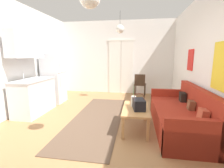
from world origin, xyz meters
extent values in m
cube|color=#996D44|center=(0.00, 0.00, -0.05)|extent=(5.05, 7.32, 0.10)
cube|color=white|center=(0.00, 3.41, 1.44)|extent=(4.65, 0.10, 2.89)
cube|color=white|center=(-0.05, 3.35, 1.05)|extent=(0.48, 0.02, 2.10)
cube|color=white|center=(0.45, 3.35, 1.05)|extent=(0.48, 0.02, 2.10)
cube|color=white|center=(0.20, 3.34, 2.13)|extent=(1.06, 0.03, 0.06)
cube|color=white|center=(2.27, 0.00, 1.44)|extent=(0.10, 6.92, 2.89)
cube|color=red|center=(2.21, 1.36, 1.41)|extent=(0.02, 0.39, 0.55)
cube|color=blue|center=(-2.21, 1.14, 1.74)|extent=(0.02, 0.32, 0.40)
cube|color=brown|center=(-0.09, 0.55, 0.01)|extent=(1.15, 3.31, 0.01)
cube|color=maroon|center=(1.71, 0.25, 0.22)|extent=(0.92, 2.16, 0.43)
cube|color=maroon|center=(2.10, 0.25, 0.44)|extent=(0.15, 2.16, 0.87)
cube|color=maroon|center=(1.71, -0.77, 0.31)|extent=(0.92, 0.11, 0.63)
cube|color=maroon|center=(1.71, 1.28, 0.31)|extent=(0.92, 0.11, 0.63)
cube|color=#B74C33|center=(1.95, -0.37, 0.54)|extent=(0.15, 0.22, 0.22)
cube|color=brown|center=(1.96, 0.25, 0.52)|extent=(0.15, 0.19, 0.20)
cube|color=black|center=(1.94, 0.84, 0.54)|extent=(0.13, 0.22, 0.22)
cube|color=#B27F4C|center=(0.84, 0.11, 0.44)|extent=(0.53, 1.01, 0.04)
cube|color=#B27F4C|center=(0.61, -0.36, 0.21)|extent=(0.05, 0.05, 0.42)
cube|color=#B27F4C|center=(1.06, -0.36, 0.21)|extent=(0.05, 0.05, 0.42)
cube|color=#B27F4C|center=(0.61, 0.57, 0.21)|extent=(0.05, 0.05, 0.42)
cube|color=#B27F4C|center=(1.06, 0.57, 0.21)|extent=(0.05, 0.05, 0.42)
cylinder|color=beige|center=(0.79, 0.21, 0.57)|extent=(0.11, 0.11, 0.22)
cylinder|color=#477F42|center=(0.79, 0.21, 0.79)|extent=(0.01, 0.01, 0.22)
cube|color=black|center=(0.90, 0.02, 0.56)|extent=(0.27, 0.36, 0.21)
torus|color=#512319|center=(0.90, 0.02, 0.68)|extent=(0.21, 0.01, 0.21)
cube|color=white|center=(-1.83, 1.68, 0.79)|extent=(0.59, 0.60, 1.59)
cube|color=#4C4C51|center=(-1.53, 1.68, 0.98)|extent=(0.01, 0.57, 0.01)
cylinder|color=#B7BABF|center=(-1.51, 1.52, 1.18)|extent=(0.02, 0.02, 0.22)
cylinder|color=#B7BABF|center=(-1.51, 1.52, 0.70)|extent=(0.02, 0.02, 0.35)
cube|color=silver|center=(-1.83, 0.63, 0.44)|extent=(0.57, 1.16, 0.88)
cube|color=#B7BABF|center=(-1.83, 0.63, 0.89)|extent=(0.60, 1.19, 0.03)
cube|color=#999BA0|center=(-1.83, 0.59, 0.85)|extent=(0.36, 0.40, 0.10)
cylinder|color=#B7BABF|center=(-2.06, 0.59, 1.01)|extent=(0.02, 0.02, 0.20)
cube|color=silver|center=(-1.96, 0.63, 1.79)|extent=(0.32, 1.04, 0.65)
cylinder|color=#382619|center=(1.18, 3.01, 0.22)|extent=(0.03, 0.03, 0.45)
cylinder|color=#382619|center=(0.82, 3.05, 0.22)|extent=(0.03, 0.03, 0.45)
cylinder|color=#382619|center=(1.14, 2.67, 0.22)|extent=(0.03, 0.03, 0.45)
cylinder|color=#382619|center=(0.78, 2.72, 0.22)|extent=(0.03, 0.03, 0.45)
cube|color=#382619|center=(0.98, 2.86, 0.46)|extent=(0.47, 0.45, 0.04)
cube|color=#382619|center=(0.96, 2.68, 0.66)|extent=(0.38, 0.08, 0.39)
cylinder|color=black|center=(0.28, 2.11, 2.68)|extent=(0.01, 0.01, 0.41)
sphere|color=white|center=(0.28, 2.11, 2.35)|extent=(0.26, 0.26, 0.26)
camera|label=1|loc=(0.84, -3.06, 1.52)|focal=25.34mm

